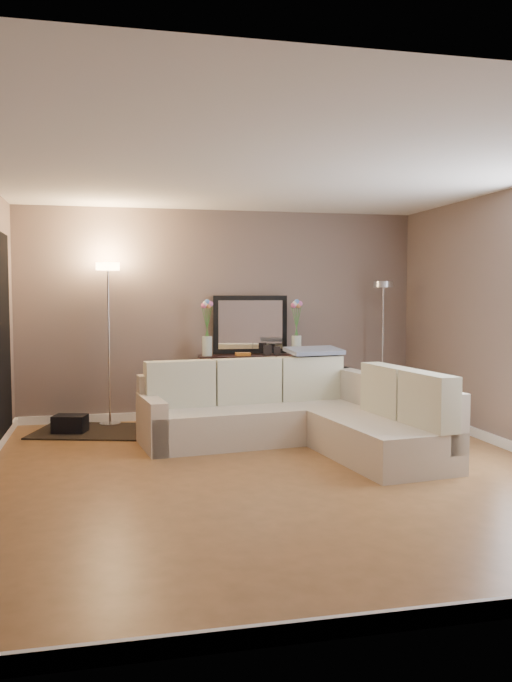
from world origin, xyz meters
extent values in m
cube|color=#996537|center=(0.00, 0.00, -0.01)|extent=(5.00, 5.50, 0.01)
cube|color=white|center=(0.00, 0.00, 2.60)|extent=(5.00, 5.50, 0.01)
cube|color=#75635A|center=(0.00, 2.76, 1.30)|extent=(5.00, 0.02, 2.60)
cube|color=#75635A|center=(0.00, -2.76, 1.30)|extent=(5.00, 0.02, 2.60)
cube|color=white|center=(0.00, 2.73, 0.05)|extent=(5.00, 0.03, 0.10)
cube|color=white|center=(0.00, -2.73, 0.05)|extent=(5.00, 0.03, 0.10)
cube|color=black|center=(-2.48, 1.70, 1.10)|extent=(0.02, 1.20, 2.20)
cube|color=beige|center=(0.14, 1.30, 0.19)|extent=(2.52, 1.14, 0.37)
cube|color=beige|center=(0.10, 1.62, 0.45)|extent=(2.43, 0.49, 0.52)
cube|color=beige|center=(-0.99, 1.16, 0.26)|extent=(0.27, 0.86, 0.52)
cube|color=beige|center=(1.07, 0.24, 0.19)|extent=(1.02, 1.59, 0.37)
cube|color=beige|center=(1.34, 0.70, 0.45)|extent=(0.48, 2.34, 0.52)
cube|color=beige|center=(-0.68, 1.42, 0.62)|extent=(0.75, 0.30, 0.49)
cube|color=beige|center=(0.06, 1.52, 0.62)|extent=(0.75, 0.30, 0.49)
cube|color=beige|center=(0.80, 1.61, 0.62)|extent=(0.75, 0.30, 0.49)
cube|color=beige|center=(1.26, 0.55, 0.62)|extent=(0.29, 0.69, 0.49)
cube|color=beige|center=(1.35, -0.15, 0.62)|extent=(0.29, 0.69, 0.49)
cube|color=slate|center=(0.86, 1.64, 0.92)|extent=(0.67, 0.46, 0.08)
cube|color=black|center=(0.32, 2.45, 0.79)|extent=(1.33, 0.45, 0.04)
cube|color=black|center=(-0.29, 2.36, 0.38)|extent=(0.05, 0.05, 0.77)
cube|color=black|center=(-0.27, 2.64, 0.38)|extent=(0.05, 0.05, 0.77)
cube|color=black|center=(0.92, 2.27, 0.38)|extent=(0.05, 0.05, 0.77)
cube|color=black|center=(0.94, 2.55, 0.38)|extent=(0.05, 0.05, 0.77)
cube|color=black|center=(0.32, 2.45, 0.18)|extent=(1.25, 0.41, 0.03)
cube|color=#BF3333|center=(-0.22, 2.49, 0.29)|extent=(0.04, 0.16, 0.19)
cube|color=#3359A5|center=(-0.17, 2.49, 0.30)|extent=(0.05, 0.16, 0.21)
cube|color=gold|center=(-0.13, 2.49, 0.31)|extent=(0.05, 0.16, 0.23)
cube|color=#3F7F4C|center=(-0.07, 2.48, 0.29)|extent=(0.06, 0.16, 0.19)
cube|color=#994C99|center=(-0.03, 2.48, 0.30)|extent=(0.04, 0.16, 0.21)
cube|color=orange|center=(0.02, 2.48, 0.31)|extent=(0.05, 0.16, 0.23)
cube|color=#262626|center=(0.06, 2.47, 0.29)|extent=(0.05, 0.16, 0.19)
cube|color=#4C99B2|center=(0.12, 2.47, 0.30)|extent=(0.06, 0.16, 0.21)
cube|color=#B2A58C|center=(0.16, 2.47, 0.31)|extent=(0.04, 0.16, 0.23)
cube|color=brown|center=(0.20, 2.46, 0.29)|extent=(0.05, 0.16, 0.19)
cube|color=navy|center=(0.25, 2.46, 0.30)|extent=(0.05, 0.16, 0.21)
cube|color=gold|center=(0.30, 2.46, 0.31)|extent=(0.06, 0.16, 0.23)
cube|color=black|center=(0.33, 2.63, 1.18)|extent=(0.93, 0.11, 0.73)
cube|color=white|center=(0.33, 2.60, 1.18)|extent=(0.81, 0.07, 0.60)
cube|color=orange|center=(0.20, 2.43, 0.82)|extent=(0.19, 0.13, 0.04)
cube|color=black|center=(0.50, 2.39, 0.87)|extent=(0.10, 0.03, 0.13)
cube|color=black|center=(0.62, 2.38, 0.86)|extent=(0.08, 0.03, 0.11)
cylinder|color=silver|center=(-0.23, 2.49, 0.92)|extent=(0.13, 0.13, 0.24)
cylinder|color=#38722D|center=(-0.25, 2.50, 1.21)|extent=(0.10, 0.02, 0.42)
sphere|color=#E5598C|center=(-0.27, 2.50, 1.42)|extent=(0.08, 0.08, 0.07)
cylinder|color=#38722D|center=(-0.24, 2.49, 1.22)|extent=(0.06, 0.01, 0.44)
sphere|color=white|center=(-0.25, 2.50, 1.44)|extent=(0.08, 0.08, 0.07)
cylinder|color=#38722D|center=(-0.23, 2.49, 1.23)|extent=(0.01, 0.01, 0.46)
sphere|color=#598CE5|center=(-0.23, 2.49, 1.46)|extent=(0.08, 0.08, 0.07)
cylinder|color=#38722D|center=(-0.22, 2.49, 1.21)|extent=(0.05, 0.01, 0.42)
sphere|color=#E58C4C|center=(-0.21, 2.49, 1.42)|extent=(0.08, 0.08, 0.07)
cylinder|color=#38722D|center=(-0.21, 2.49, 1.22)|extent=(0.10, 0.02, 0.43)
sphere|color=#D866B2|center=(-0.19, 2.49, 1.44)|extent=(0.08, 0.08, 0.07)
cylinder|color=silver|center=(0.88, 2.42, 0.92)|extent=(0.13, 0.13, 0.24)
cylinder|color=#38722D|center=(0.86, 2.42, 1.21)|extent=(0.10, 0.02, 0.42)
sphere|color=#E5598C|center=(0.84, 2.42, 1.42)|extent=(0.08, 0.08, 0.07)
cylinder|color=#38722D|center=(0.87, 2.42, 1.22)|extent=(0.06, 0.01, 0.44)
sphere|color=white|center=(0.86, 2.42, 1.44)|extent=(0.08, 0.08, 0.07)
cylinder|color=#38722D|center=(0.88, 2.42, 1.23)|extent=(0.01, 0.01, 0.46)
sphere|color=#598CE5|center=(0.88, 2.42, 1.46)|extent=(0.08, 0.08, 0.07)
cylinder|color=#38722D|center=(0.88, 2.41, 1.21)|extent=(0.05, 0.01, 0.42)
sphere|color=#E58C4C|center=(0.90, 2.41, 1.42)|extent=(0.08, 0.08, 0.07)
cylinder|color=#38722D|center=(0.89, 2.41, 1.22)|extent=(0.10, 0.02, 0.43)
sphere|color=#D866B2|center=(0.91, 2.41, 1.44)|extent=(0.08, 0.08, 0.07)
cylinder|color=silver|center=(-1.40, 2.49, 0.02)|extent=(0.31, 0.31, 0.03)
cylinder|color=silver|center=(-1.40, 2.49, 0.93)|extent=(0.03, 0.03, 1.83)
cylinder|color=#FFBF72|center=(-1.40, 2.49, 1.88)|extent=(0.34, 0.34, 0.08)
cylinder|color=silver|center=(1.99, 2.34, 0.01)|extent=(0.29, 0.29, 0.03)
cylinder|color=silver|center=(1.99, 2.34, 0.83)|extent=(0.03, 0.03, 1.63)
cylinder|color=silver|center=(1.99, 2.34, 1.68)|extent=(0.31, 0.31, 0.07)
cube|color=black|center=(-1.60, 2.17, 0.01)|extent=(1.46, 1.25, 0.02)
cube|color=black|center=(-1.84, 2.12, 0.09)|extent=(0.41, 0.34, 0.23)
camera|label=1|loc=(-1.41, -5.49, 1.55)|focal=35.00mm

